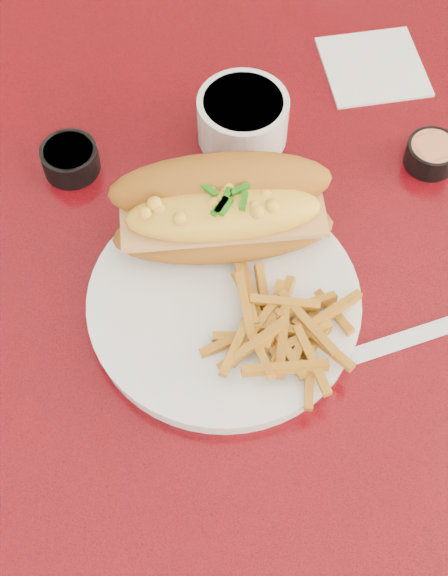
# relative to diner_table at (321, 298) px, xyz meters

# --- Properties ---
(ground) EXTENTS (8.00, 8.00, 0.00)m
(ground) POSITION_rel_diner_table_xyz_m (0.00, 0.00, -0.61)
(ground) COLOR beige
(ground) RESTS_ON ground
(diner_table) EXTENTS (1.23, 0.83, 0.77)m
(diner_table) POSITION_rel_diner_table_xyz_m (0.00, 0.00, 0.00)
(diner_table) COLOR #B70B17
(diner_table) RESTS_ON ground
(booth_bench_far) EXTENTS (1.20, 0.51, 0.90)m
(booth_bench_far) POSITION_rel_diner_table_xyz_m (0.00, 0.81, -0.32)
(booth_bench_far) COLOR #970A0D
(booth_bench_far) RESTS_ON ground
(dinner_plate) EXTENTS (0.29, 0.29, 0.02)m
(dinner_plate) POSITION_rel_diner_table_xyz_m (-0.11, -0.11, 0.17)
(dinner_plate) COLOR white
(dinner_plate) RESTS_ON diner_table
(mac_hoagie) EXTENTS (0.24, 0.14, 0.10)m
(mac_hoagie) POSITION_rel_diner_table_xyz_m (-0.12, -0.03, 0.22)
(mac_hoagie) COLOR #AD671B
(mac_hoagie) RESTS_ON dinner_plate
(fries_pile) EXTENTS (0.14, 0.13, 0.03)m
(fries_pile) POSITION_rel_diner_table_xyz_m (-0.06, -0.15, 0.20)
(fries_pile) COLOR orange
(fries_pile) RESTS_ON dinner_plate
(fork) EXTENTS (0.07, 0.12, 0.00)m
(fork) POSITION_rel_diner_table_xyz_m (-0.07, -0.06, 0.18)
(fork) COLOR silver
(fork) RESTS_ON dinner_plate
(gravy_ramekin) EXTENTS (0.13, 0.13, 0.06)m
(gravy_ramekin) POSITION_rel_diner_table_xyz_m (-0.11, 0.11, 0.19)
(gravy_ramekin) COLOR white
(gravy_ramekin) RESTS_ON diner_table
(sauce_cup_left) EXTENTS (0.08, 0.08, 0.03)m
(sauce_cup_left) POSITION_rel_diner_table_xyz_m (-0.29, 0.06, 0.18)
(sauce_cup_left) COLOR black
(sauce_cup_left) RESTS_ON diner_table
(sauce_cup_right) EXTENTS (0.06, 0.06, 0.03)m
(sauce_cup_right) POSITION_rel_diner_table_xyz_m (0.10, 0.09, 0.18)
(sauce_cup_right) COLOR black
(sauce_cup_right) RESTS_ON diner_table
(paper_napkin) EXTENTS (0.14, 0.14, 0.00)m
(paper_napkin) POSITION_rel_diner_table_xyz_m (0.05, 0.23, 0.16)
(paper_napkin) COLOR white
(paper_napkin) RESTS_ON diner_table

